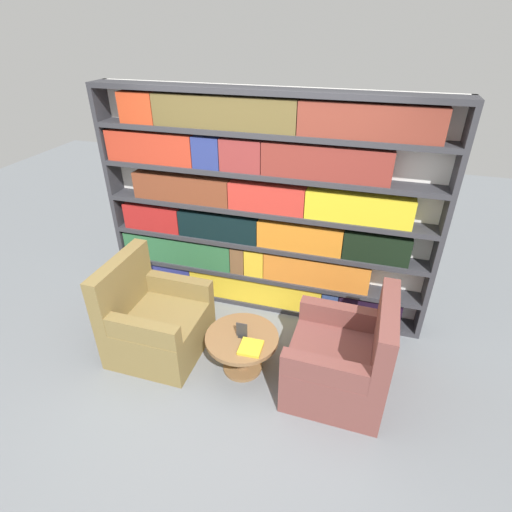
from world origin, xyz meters
The scene contains 7 objects.
ground_plane centered at (0.00, 0.00, 0.00)m, with size 14.00×14.00×0.00m, color slate.
bookshelf centered at (-0.05, 1.41, 1.17)m, with size 3.51×0.30×2.38m.
armchair_left centered at (-0.82, 0.36, 0.33)m, with size 0.84×0.85×0.99m.
armchair_right centered at (1.02, 0.36, 0.33)m, with size 0.85×0.87×0.99m.
coffee_table centered at (0.10, 0.34, 0.29)m, with size 0.68×0.68×0.40m.
table_sign centered at (0.10, 0.34, 0.46)m, with size 0.10×0.06×0.15m.
stray_book centered at (0.22, 0.21, 0.41)m, with size 0.20×0.22×0.03m.
Camera 1 is at (1.01, -2.27, 2.90)m, focal length 28.00 mm.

